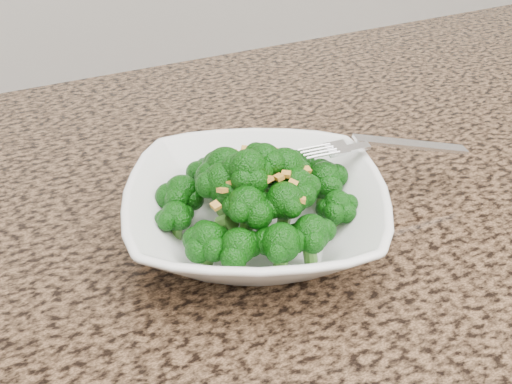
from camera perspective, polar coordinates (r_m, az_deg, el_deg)
name	(u,v)px	position (r m, az deg, el deg)	size (l,w,h in m)	color
granite_counter	(445,259)	(0.60, 16.48, -5.71)	(1.64, 1.04, 0.03)	brown
bowl	(256,213)	(0.56, 0.00, -1.92)	(0.23, 0.23, 0.06)	white
broccoli_pile	(256,155)	(0.53, 0.00, 3.30)	(0.20, 0.20, 0.06)	#0C4C08
garlic_topping	(256,118)	(0.51, 0.00, 6.59)	(0.12, 0.12, 0.01)	gold
fork	(361,147)	(0.60, 9.29, 4.01)	(0.20, 0.03, 0.01)	silver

